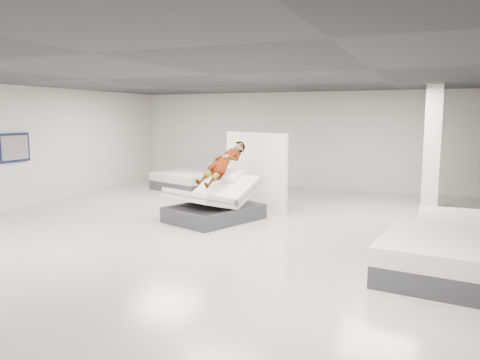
{
  "coord_description": "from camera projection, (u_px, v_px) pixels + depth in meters",
  "views": [
    {
      "loc": [
        4.04,
        -8.37,
        2.42
      ],
      "look_at": [
        0.1,
        1.12,
        1.0
      ],
      "focal_mm": 35.0,
      "sensor_mm": 36.0,
      "label": 1
    }
  ],
  "objects": [
    {
      "name": "room",
      "position": [
        214.0,
        157.0,
        9.31
      ],
      "size": [
        14.0,
        14.04,
        3.2
      ],
      "color": "#AFACA5",
      "rests_on": "ground"
    },
    {
      "name": "hero_bed",
      "position": [
        214.0,
        204.0,
        10.83
      ],
      "size": [
        2.12,
        2.41,
        1.15
      ],
      "color": "#323237",
      "rests_on": "floor"
    },
    {
      "name": "person",
      "position": [
        223.0,
        169.0,
        10.94
      ],
      "size": [
        0.97,
        1.37,
        1.43
      ],
      "primitive_type": "imported",
      "rotation": [
        0.68,
        0.0,
        -0.36
      ],
      "color": "slate",
      "rests_on": "hero_bed"
    },
    {
      "name": "remote",
      "position": [
        219.0,
        179.0,
        10.56
      ],
      "size": [
        0.1,
        0.15,
        0.08
      ],
      "primitive_type": "cube",
      "rotation": [
        0.35,
        0.0,
        -0.36
      ],
      "color": "black",
      "rests_on": "person"
    },
    {
      "name": "divider_panel",
      "position": [
        255.0,
        171.0,
        12.04
      ],
      "size": [
        2.0,
        1.07,
        1.99
      ],
      "primitive_type": "cube",
      "rotation": [
        0.0,
        0.0,
        -0.46
      ],
      "color": "white",
      "rests_on": "floor"
    },
    {
      "name": "flat_bed_right_far",
      "position": [
        459.0,
        231.0,
        8.79
      ],
      "size": [
        1.47,
        1.95,
        0.53
      ],
      "color": "#323237",
      "rests_on": "floor"
    },
    {
      "name": "flat_bed_right_near",
      "position": [
        442.0,
        257.0,
        7.07
      ],
      "size": [
        1.93,
        2.41,
        0.61
      ],
      "color": "#323237",
      "rests_on": "floor"
    },
    {
      "name": "flat_bed_left_far",
      "position": [
        187.0,
        181.0,
        15.29
      ],
      "size": [
        2.45,
        2.15,
        0.56
      ],
      "color": "#323237",
      "rests_on": "floor"
    },
    {
      "name": "column",
      "position": [
        432.0,
        148.0,
        11.9
      ],
      "size": [
        0.4,
        0.4,
        3.2
      ],
      "primitive_type": "cube",
      "color": "white",
      "rests_on": "floor"
    },
    {
      "name": "wall_poster",
      "position": [
        14.0,
        148.0,
        12.02
      ],
      "size": [
        0.06,
        0.95,
        0.75
      ],
      "color": "black",
      "rests_on": "wall_left"
    }
  ]
}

